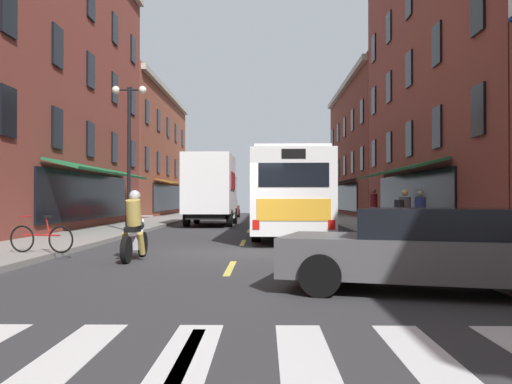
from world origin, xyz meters
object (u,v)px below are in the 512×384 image
Objects in this scene: transit_bus at (288,194)px; pedestrian_far at (420,214)px; sedan_mid at (434,249)px; street_lamp_twin at (129,151)px; box_truck at (212,190)px; pedestrian_mid at (374,206)px; pedestrian_near at (404,214)px; sedan_near at (225,209)px; bicycle_near at (42,238)px; motorcycle_rider at (135,230)px.

transit_bus reaches higher than pedestrian_far.
pedestrian_far reaches higher than sedan_mid.
street_lamp_twin reaches higher than sedan_mid.
box_truck is (-3.83, 7.13, 0.28)m from transit_bus.
transit_bus is 6.75m from pedestrian_mid.
transit_bus is 6.75m from street_lamp_twin.
box_truck is 1.35× the size of sedan_mid.
pedestrian_near is 1.74m from pedestrian_far.
transit_bus is 7.81× the size of pedestrian_near.
pedestrian_far is (8.07, -10.94, -0.98)m from box_truck.
sedan_near is at bearing 166.93° from pedestrian_near.
pedestrian_far is at bearing 25.46° from bicycle_near.
sedan_mid is at bearing -58.73° from street_lamp_twin.
street_lamp_twin is (-10.76, 3.86, 2.46)m from pedestrian_far.
street_lamp_twin is (-2.48, 9.23, 2.70)m from motorcycle_rider.
sedan_mid is at bearing -75.00° from box_truck.
motorcycle_rider is at bearing -129.19° from pedestrian_mid.
street_lamp_twin is at bearing -68.71° from pedestrian_far.
box_truck is 21.35m from sedan_mid.
transit_bus is 2.67× the size of sedan_near.
motorcycle_rider is 8.34m from pedestrian_near.
sedan_near is 2.94× the size of pedestrian_far.
box_truck is 10.93m from sedan_near.
box_truck reaches higher than bicycle_near.
bicycle_near is 1.06× the size of pedestrian_near.
transit_bus is at bearing -0.48° from street_lamp_twin.
sedan_near is 26.97m from bicycle_near.
sedan_near is at bearing 89.69° from motorcycle_rider.
box_truck is 8.61m from pedestrian_mid.
motorcycle_rider reaches higher than bicycle_near.
transit_bus is at bearing 66.28° from motorcycle_rider.
sedan_mid is 8.34m from pedestrian_near.
pedestrian_mid reaches higher than pedestrian_near.
pedestrian_near is 11.46m from street_lamp_twin.
pedestrian_far is (2.56, 9.65, 0.28)m from sedan_mid.
transit_bus reaches higher than sedan_mid.
pedestrian_mid reaches higher than bicycle_near.
motorcycle_rider is at bearing -90.31° from sedan_near.
bicycle_near is (-6.38, -8.87, -1.14)m from transit_bus.
pedestrian_far is (-0.23, -8.83, -0.13)m from pedestrian_mid.
pedestrian_far is at bearing -41.89° from transit_bus.
sedan_mid is at bearing -29.61° from bicycle_near.
pedestrian_far is at bearing -19.74° from street_lamp_twin.
pedestrian_far reaches higher than sedan_near.
box_truck is at bearing 157.44° from pedestrian_mid.
transit_bus is 6.02× the size of motorcycle_rider.
pedestrian_near is (1.65, 8.17, 0.31)m from sedan_mid.
pedestrian_mid is (8.36, -12.97, 0.37)m from sedan_near.
pedestrian_near reaches higher than bicycle_near.
pedestrian_far is (8.13, -21.80, 0.24)m from sedan_near.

